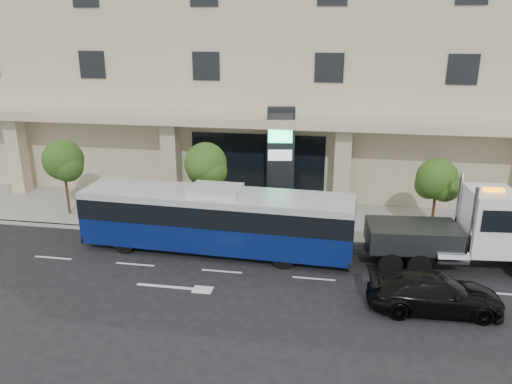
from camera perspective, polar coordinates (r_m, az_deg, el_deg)
ground at (r=23.37m, az=-3.07°, el=-7.37°), size 120.00×120.00×0.00m
sidewalk at (r=27.84m, az=-0.83°, el=-2.83°), size 120.00×6.00×0.15m
curb at (r=25.12m, az=-2.07°, el=-5.27°), size 120.00×0.30×0.15m
convention_center at (r=36.25m, az=2.24°, el=18.09°), size 60.00×17.60×20.00m
tree_left at (r=29.11m, az=-21.12°, el=3.14°), size 2.27×2.20×4.22m
tree_mid at (r=25.96m, az=-5.72°, el=2.90°), size 2.28×2.20×4.38m
tree_right at (r=25.58m, az=20.01°, el=1.11°), size 2.10×2.00×4.04m
city_bus at (r=23.35m, az=-4.58°, el=-3.05°), size 12.78×3.21×3.21m
tow_truck at (r=23.53m, az=23.06°, el=-4.28°), size 8.96×2.81×4.06m
black_sedan at (r=20.09m, az=19.75°, el=-10.79°), size 5.06×2.31×1.44m
signage_pylon at (r=27.46m, az=2.81°, el=3.64°), size 1.55×0.76×5.95m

